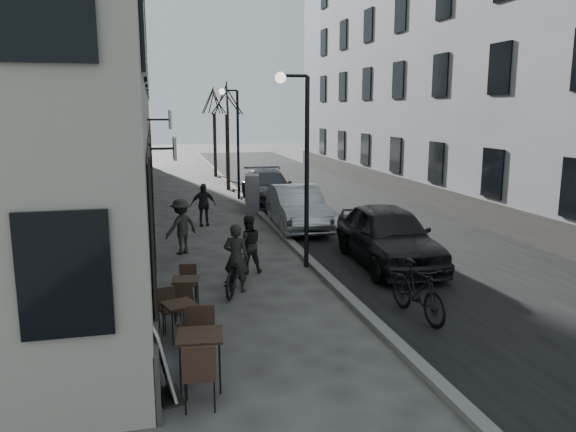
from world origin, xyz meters
name	(u,v)px	position (x,y,z in m)	size (l,w,h in m)	color
ground	(401,364)	(0.00, 0.00, 0.00)	(120.00, 120.00, 0.00)	#3E3B38
road	(329,202)	(3.85, 16.00, 0.00)	(7.30, 60.00, 0.00)	black
kerb	(250,204)	(0.20, 16.00, 0.06)	(0.25, 60.00, 0.12)	slate
building_left	(91,11)	(-6.00, 16.50, 8.00)	(4.00, 35.00, 16.00)	#A29788
building_right	(446,24)	(9.50, 16.50, 8.00)	(4.00, 35.00, 16.00)	gray
streetlamp_near	(301,149)	(-0.17, 6.00, 3.16)	(0.90, 0.28, 5.09)	black
streetlamp_far	(234,131)	(-0.17, 18.00, 3.16)	(0.90, 0.28, 5.09)	black
tree_near	(227,99)	(-0.10, 21.00, 4.66)	(2.40, 2.40, 5.70)	black
tree_far	(214,101)	(-0.10, 27.00, 4.66)	(2.40, 2.40, 5.70)	black
bistro_set_a	(200,355)	(-3.32, 0.01, 0.51)	(0.75, 1.73, 1.00)	black
bistro_set_b	(180,317)	(-3.54, 1.95, 0.41)	(0.80, 1.40, 0.80)	black
bistro_set_c	(186,291)	(-3.33, 3.44, 0.42)	(0.63, 1.40, 0.81)	black
sign_board	(165,370)	(-3.86, -0.22, 0.44)	(0.47, 0.67, 1.09)	black
utility_cabinet	(252,193)	(0.00, 14.36, 0.77)	(0.57, 1.03, 1.55)	slate
bicycle	(236,271)	(-2.13, 4.40, 0.49)	(0.65, 1.87, 0.98)	black
cyclist_rider	(236,258)	(-2.13, 4.40, 0.80)	(0.59, 0.38, 1.61)	#272522
pedestrian_near	(248,244)	(-1.61, 5.83, 0.76)	(0.74, 0.57, 1.51)	black
pedestrian_mid	(181,226)	(-3.17, 8.23, 0.81)	(1.05, 0.60, 1.63)	#2E2A28
pedestrian_far	(203,205)	(-2.19, 12.10, 0.77)	(0.91, 0.38, 1.54)	black
car_near	(388,235)	(2.23, 5.72, 0.81)	(1.92, 4.78, 1.63)	black
car_mid	(297,207)	(1.00, 10.88, 0.75)	(1.58, 4.54, 1.50)	#9EA2A7
car_far	(267,187)	(1.00, 16.20, 0.74)	(2.07, 5.10, 1.48)	#3A3C44
moped	(418,290)	(1.20, 1.87, 0.58)	(0.54, 1.93, 1.16)	black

